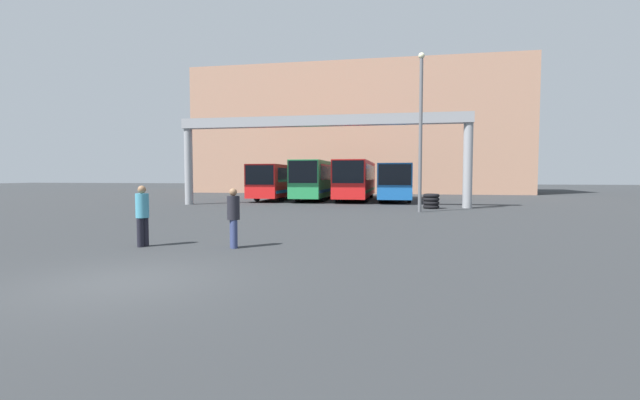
% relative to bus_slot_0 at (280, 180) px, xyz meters
% --- Properties ---
extents(ground_plane, '(200.00, 200.00, 0.00)m').
position_rel_bus_slot_0_xyz_m(ground_plane, '(5.11, -29.45, -1.75)').
color(ground_plane, '#2D3033').
extents(building_backdrop, '(40.23, 12.00, 15.43)m').
position_rel_bus_slot_0_xyz_m(building_backdrop, '(5.11, 18.51, 5.97)').
color(building_backdrop, tan).
rests_on(building_backdrop, ground).
extents(overhead_gantry, '(20.25, 0.80, 6.24)m').
position_rel_bus_slot_0_xyz_m(overhead_gantry, '(5.11, -7.82, 3.34)').
color(overhead_gantry, gray).
rests_on(overhead_gantry, ground).
extents(bus_slot_0, '(2.48, 11.36, 3.03)m').
position_rel_bus_slot_0_xyz_m(bus_slot_0, '(0.00, 0.00, 0.00)').
color(bus_slot_0, red).
rests_on(bus_slot_0, ground).
extents(bus_slot_1, '(2.43, 12.09, 3.34)m').
position_rel_bus_slot_0_xyz_m(bus_slot_1, '(3.41, 0.36, 0.17)').
color(bus_slot_1, '#268C4C').
rests_on(bus_slot_1, ground).
extents(bus_slot_2, '(2.59, 12.42, 3.34)m').
position_rel_bus_slot_0_xyz_m(bus_slot_2, '(6.81, 0.53, 0.18)').
color(bus_slot_2, red).
rests_on(bus_slot_2, ground).
extents(bus_slot_3, '(2.57, 10.88, 3.05)m').
position_rel_bus_slot_0_xyz_m(bus_slot_3, '(10.22, -0.24, 0.01)').
color(bus_slot_3, '#1959A5').
rests_on(bus_slot_3, ground).
extents(pedestrian_near_left, '(0.37, 0.37, 1.77)m').
position_rel_bus_slot_0_xyz_m(pedestrian_near_left, '(5.76, -25.19, -0.81)').
color(pedestrian_near_left, navy).
rests_on(pedestrian_near_left, ground).
extents(pedestrian_near_right, '(0.38, 0.38, 1.84)m').
position_rel_bus_slot_0_xyz_m(pedestrian_near_right, '(2.98, -25.45, -0.77)').
color(pedestrian_near_right, black).
rests_on(pedestrian_near_right, ground).
extents(tire_stack, '(1.04, 1.04, 0.96)m').
position_rel_bus_slot_0_xyz_m(tire_stack, '(12.59, -8.68, -1.27)').
color(tire_stack, black).
rests_on(tire_stack, ground).
extents(lamp_post, '(0.36, 0.36, 9.16)m').
position_rel_bus_slot_0_xyz_m(lamp_post, '(11.73, -11.54, 3.20)').
color(lamp_post, '#595B60').
rests_on(lamp_post, ground).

